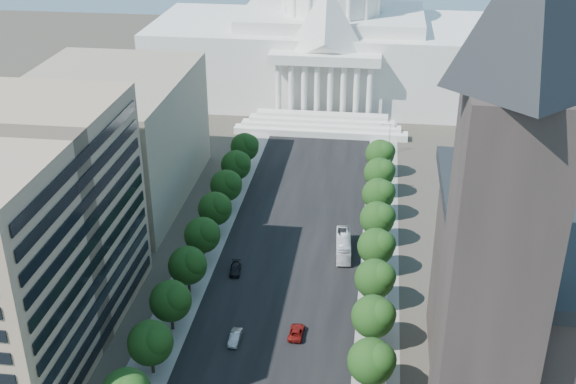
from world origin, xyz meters
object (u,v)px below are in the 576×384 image
at_px(city_bus, 343,245).
at_px(car_dark_b, 235,269).
at_px(car_silver, 235,338).
at_px(car_red, 296,332).

bearing_deg(city_bus, car_dark_b, -157.38).
bearing_deg(car_silver, car_red, 17.33).
distance_m(car_red, car_dark_b, 24.39).
relative_size(car_silver, car_red, 0.90).
xyz_separation_m(car_red, car_dark_b, (-15.01, 19.22, 0.00)).
xyz_separation_m(car_silver, car_red, (10.61, 3.06, -0.05)).
height_order(car_red, city_bus, city_bus).
distance_m(car_silver, car_red, 11.04).
height_order(car_dark_b, city_bus, city_bus).
bearing_deg(car_dark_b, car_red, -57.90).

